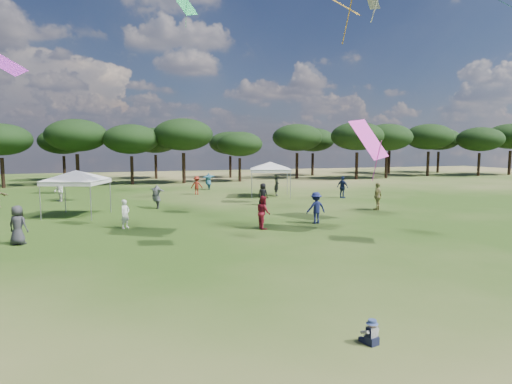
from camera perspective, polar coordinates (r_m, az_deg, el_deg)
tree_line at (r=53.92m, az=-11.12°, el=7.16°), size 108.78×17.63×7.77m
tent_left at (r=28.56m, az=-22.88°, el=2.44°), size 6.05×6.05×3.16m
tent_right at (r=36.75m, az=1.93°, el=3.86°), size 6.50×6.50×3.31m
toddler at (r=10.15m, az=15.10°, el=-17.71°), size 0.41×0.44×0.56m
festival_crowd at (r=31.05m, az=-10.47°, el=-0.38°), size 29.31×22.48×1.87m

